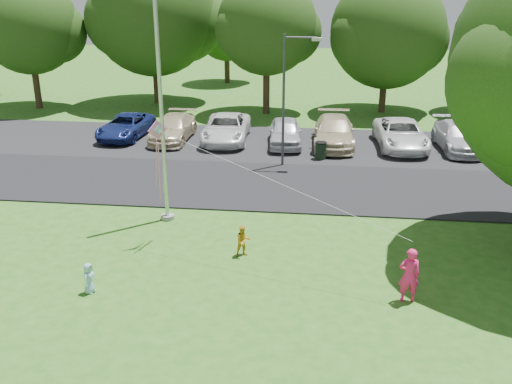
# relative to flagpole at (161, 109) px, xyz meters

# --- Properties ---
(ground) EXTENTS (120.00, 120.00, 0.00)m
(ground) POSITION_rel_flagpole_xyz_m (3.50, -5.00, -4.17)
(ground) COLOR #2A5F19
(ground) RESTS_ON ground
(park_road) EXTENTS (60.00, 6.00, 0.06)m
(park_road) POSITION_rel_flagpole_xyz_m (3.50, 4.00, -4.14)
(park_road) COLOR black
(park_road) RESTS_ON ground
(parking_strip) EXTENTS (42.00, 7.00, 0.06)m
(parking_strip) POSITION_rel_flagpole_xyz_m (3.50, 10.50, -4.14)
(parking_strip) COLOR black
(parking_strip) RESTS_ON ground
(flagpole) EXTENTS (0.50, 0.50, 10.00)m
(flagpole) POSITION_rel_flagpole_xyz_m (0.00, 0.00, 0.00)
(flagpole) COLOR #B7BABF
(flagpole) RESTS_ON ground
(street_lamp) EXTENTS (1.72, 0.23, 6.11)m
(street_lamp) POSITION_rel_flagpole_xyz_m (4.03, 6.84, -0.50)
(street_lamp) COLOR #3F3F44
(street_lamp) RESTS_ON ground
(trash_can) EXTENTS (0.57, 0.57, 0.90)m
(trash_can) POSITION_rel_flagpole_xyz_m (5.58, 8.00, -3.71)
(trash_can) COLOR black
(trash_can) RESTS_ON ground
(tree_row) EXTENTS (64.35, 11.94, 10.88)m
(tree_row) POSITION_rel_flagpole_xyz_m (5.09, 19.23, 1.55)
(tree_row) COLOR #332316
(tree_row) RESTS_ON ground
(horizon_trees) EXTENTS (77.46, 7.20, 7.02)m
(horizon_trees) POSITION_rel_flagpole_xyz_m (7.56, 28.88, 0.14)
(horizon_trees) COLOR #332316
(horizon_trees) RESTS_ON ground
(parked_cars) EXTENTS (20.12, 5.40, 1.48)m
(parked_cars) POSITION_rel_flagpole_xyz_m (3.94, 10.53, -3.41)
(parked_cars) COLOR navy
(parked_cars) RESTS_ON ground
(woman) EXTENTS (0.62, 0.43, 1.61)m
(woman) POSITION_rel_flagpole_xyz_m (8.10, -4.82, -3.36)
(woman) COLOR #F7206E
(woman) RESTS_ON ground
(child_yellow) EXTENTS (0.62, 0.57, 1.04)m
(child_yellow) POSITION_rel_flagpole_xyz_m (3.20, -2.62, -3.65)
(child_yellow) COLOR gold
(child_yellow) RESTS_ON ground
(child_blue) EXTENTS (0.37, 0.49, 0.92)m
(child_blue) POSITION_rel_flagpole_xyz_m (-0.83, -5.40, -3.71)
(child_blue) COLOR #8DC4D8
(child_blue) RESTS_ON ground
(kite) EXTENTS (8.00, 3.27, 2.82)m
(kite) POSITION_rel_flagpole_xyz_m (0.56, -1.91, -0.73)
(kite) COLOR pink
(kite) RESTS_ON ground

